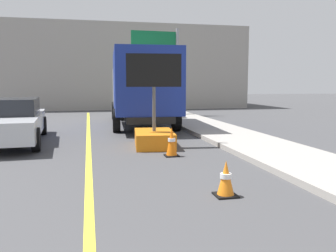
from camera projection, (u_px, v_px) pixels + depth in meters
lane_center_stripe at (89, 207)px, 5.35m from camera, size 0.14×36.00×0.01m
arrow_board_trailer at (154, 130)px, 10.53m from camera, size 1.60×1.90×2.70m
box_truck at (142, 86)px, 15.83m from camera, size 2.95×8.06×3.15m
pickup_car at (10, 121)px, 11.14m from camera, size 2.23×5.29×1.38m
highway_guide_sign at (164, 56)px, 20.51m from camera, size 2.79×0.28×5.00m
far_building_block at (115, 69)px, 29.52m from camera, size 19.19×9.74×6.09m
traffic_cone_mid_lane at (226, 179)px, 5.86m from camera, size 0.36×0.36×0.60m
traffic_cone_far_lane at (172, 142)px, 9.11m from camera, size 0.36×0.36×0.74m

